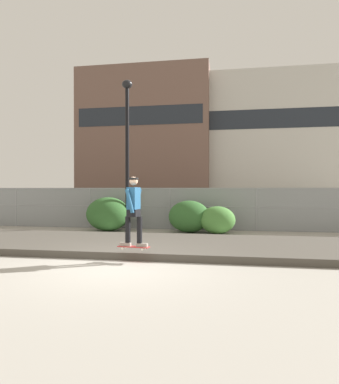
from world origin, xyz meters
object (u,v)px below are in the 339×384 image
at_px(parked_car_far, 313,208).
at_px(shrub_center, 189,216).
at_px(skateboard, 134,247).
at_px(shrub_right, 217,220).
at_px(street_lamp, 127,137).
at_px(skater, 134,207).
at_px(parked_car_near, 94,206).
at_px(shrub_left, 108,214).
at_px(parked_car_mid, 196,207).

distance_m(parked_car_far, shrub_center, 6.83).
distance_m(skateboard, shrub_right, 5.94).
bearing_deg(shrub_right, skateboard, -108.66).
bearing_deg(street_lamp, skater, -71.77).
xyz_separation_m(skater, parked_car_far, (6.47, 9.57, -0.52)).
relative_size(skateboard, street_lamp, 0.13).
height_order(skater, parked_car_near, skater).
relative_size(street_lamp, parked_car_near, 1.42).
relative_size(parked_car_near, shrub_left, 2.41).
height_order(parked_car_mid, shrub_right, parked_car_mid).
xyz_separation_m(shrub_left, shrub_center, (3.49, 0.10, -0.06)).
height_order(parked_car_far, shrub_center, parked_car_far).
bearing_deg(shrub_center, parked_car_mid, 91.22).
bearing_deg(shrub_center, skater, -97.06).
bearing_deg(parked_car_near, shrub_center, -33.16).
xyz_separation_m(skater, shrub_right, (1.90, 5.63, -0.81)).
bearing_deg(skater, shrub_left, 115.59).
relative_size(parked_car_mid, shrub_left, 2.36).
xyz_separation_m(street_lamp, shrub_left, (-0.88, 0.05, -3.29)).
bearing_deg(skateboard, shrub_left, 115.59).
bearing_deg(parked_car_mid, parked_car_near, -178.06).
relative_size(parked_car_far, shrub_center, 2.60).
height_order(parked_car_near, parked_car_mid, same).
bearing_deg(shrub_right, shrub_left, 178.20).
relative_size(skater, shrub_center, 1.01).
bearing_deg(parked_car_mid, skater, -93.78).
height_order(street_lamp, parked_car_near, street_lamp).
height_order(skater, parked_car_mid, skater).
bearing_deg(parked_car_near, shrub_right, -29.99).
bearing_deg(parked_car_near, skateboard, -62.76).
distance_m(skateboard, street_lamp, 7.04).
bearing_deg(parked_car_far, shrub_center, -147.30).
bearing_deg(street_lamp, shrub_left, 176.49).
bearing_deg(skater, parked_car_far, 55.91).
xyz_separation_m(parked_car_mid, shrub_right, (1.26, -4.13, -0.28)).
xyz_separation_m(shrub_left, shrub_right, (4.67, -0.15, -0.17)).
bearing_deg(parked_car_near, parked_car_far, -0.03).
relative_size(street_lamp, parked_car_far, 1.44).
relative_size(skateboard, shrub_right, 0.57).
xyz_separation_m(parked_car_mid, shrub_left, (-3.41, -3.98, -0.11)).
xyz_separation_m(parked_car_far, shrub_left, (-9.24, -3.79, -0.11)).
height_order(skateboard, shrub_center, shrub_center).
relative_size(skater, parked_car_near, 0.38).
bearing_deg(skateboard, skater, 90.00).
relative_size(street_lamp, shrub_center, 3.75).
height_order(parked_car_near, parked_car_far, same).
relative_size(shrub_left, shrub_right, 1.31).
distance_m(parked_car_mid, shrub_right, 4.33).
bearing_deg(shrub_left, shrub_center, 1.62).
xyz_separation_m(parked_car_mid, parked_car_far, (5.83, -0.20, 0.00)).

